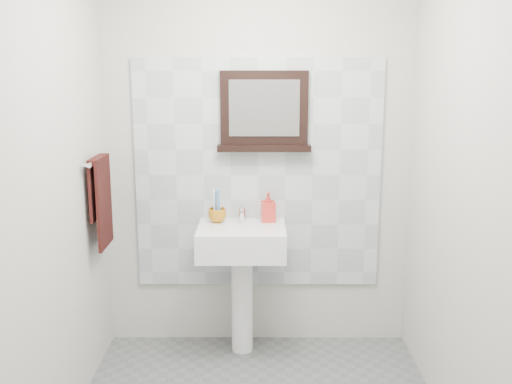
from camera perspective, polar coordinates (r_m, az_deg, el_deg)
back_wall at (r=3.90m, az=0.19°, el=3.11°), size 2.00×0.01×2.50m
front_wall at (r=1.76m, az=0.24°, el=-7.98°), size 2.00×0.01×2.50m
left_wall at (r=2.99m, az=-19.34°, el=-0.30°), size 0.01×2.20×2.50m
right_wall at (r=2.99m, az=19.73°, el=-0.32°), size 0.01×2.20×2.50m
splashback at (r=3.91m, az=0.18°, el=1.64°), size 1.60×0.02×1.50m
pedestal_sink at (r=3.81m, az=-1.38°, el=-5.96°), size 0.55×0.44×0.96m
toothbrush_cup at (r=3.86m, az=-3.72°, el=-2.23°), size 0.15×0.15×0.09m
toothbrushes at (r=3.84m, az=-3.69°, el=-1.10°), size 0.05×0.04×0.21m
soap_dispenser at (r=3.86m, az=1.17°, el=-1.42°), size 0.10×0.10×0.19m
framed_mirror at (r=3.83m, az=0.78°, el=7.51°), size 0.60×0.11×0.51m
towel_bar at (r=3.66m, az=-14.84°, el=2.95°), size 0.07×0.40×0.03m
hand_towel at (r=3.70m, az=-14.56°, el=-0.26°), size 0.06×0.30×0.55m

